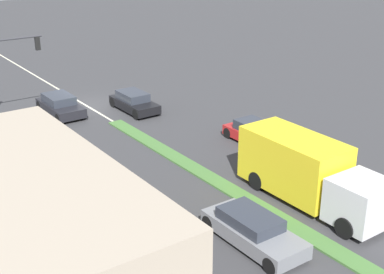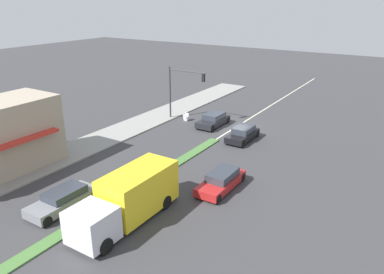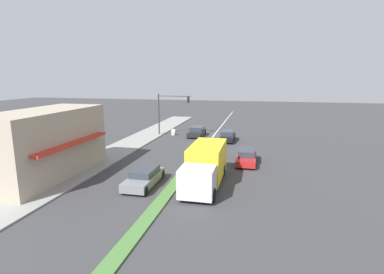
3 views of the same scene
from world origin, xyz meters
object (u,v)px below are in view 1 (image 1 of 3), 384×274
at_px(sedan_dark, 60,105).
at_px(suv_grey, 253,230).
at_px(hatchback_red, 258,134).
at_px(suv_black, 134,102).
at_px(warning_aframe_sign, 11,119).
at_px(delivery_truck, 308,171).
at_px(pedestrian, 17,215).

height_order(sedan_dark, suv_grey, sedan_dark).
bearing_deg(suv_grey, hatchback_red, -133.24).
relative_size(sedan_dark, suv_black, 1.03).
distance_m(hatchback_red, suv_black, 9.88).
relative_size(warning_aframe_sign, hatchback_red, 0.19).
height_order(delivery_truck, hatchback_red, delivery_truck).
height_order(delivery_truck, sedan_dark, delivery_truck).
distance_m(sedan_dark, suv_grey, 19.33).
relative_size(warning_aframe_sign, sedan_dark, 0.20).
relative_size(delivery_truck, suv_black, 1.82).
bearing_deg(pedestrian, warning_aframe_sign, -106.84).
bearing_deg(pedestrian, suv_black, -136.21).
bearing_deg(suv_black, delivery_truck, 90.00).
bearing_deg(hatchback_red, pedestrian, 7.15).
bearing_deg(suv_black, hatchback_red, 106.47).
height_order(pedestrian, hatchback_red, pedestrian).
relative_size(pedestrian, delivery_truck, 0.22).
relative_size(warning_aframe_sign, delivery_truck, 0.11).
xyz_separation_m(warning_aframe_sign, suv_black, (-7.74, 2.07, 0.20)).
bearing_deg(delivery_truck, suv_black, -90.00).
relative_size(warning_aframe_sign, suv_black, 0.20).
distance_m(warning_aframe_sign, suv_black, 8.02).
xyz_separation_m(hatchback_red, suv_grey, (7.20, 7.66, 0.00)).
height_order(warning_aframe_sign, suv_grey, suv_grey).
bearing_deg(suv_grey, pedestrian, -38.25).
xyz_separation_m(hatchback_red, sedan_dark, (7.20, -11.67, 0.03)).
xyz_separation_m(warning_aframe_sign, suv_grey, (-3.34, 19.20, 0.19)).
xyz_separation_m(delivery_truck, suv_grey, (4.40, 1.29, -0.85)).
distance_m(delivery_truck, sedan_dark, 18.58).
bearing_deg(suv_grey, delivery_truck, -163.67).
bearing_deg(suv_black, warning_aframe_sign, -14.96).
bearing_deg(suv_black, pedestrian, 43.79).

